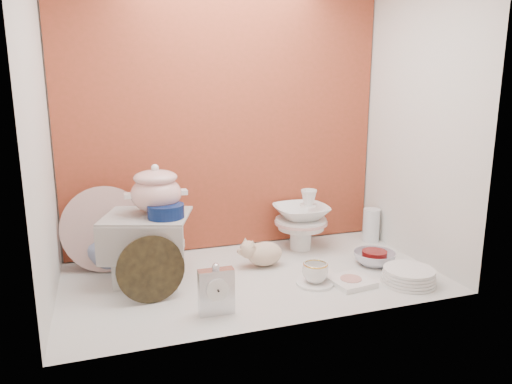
{
  "coord_description": "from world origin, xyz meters",
  "views": [
    {
      "loc": [
        -0.67,
        -2.05,
        0.91
      ],
      "look_at": [
        0.02,
        0.02,
        0.42
      ],
      "focal_mm": 33.01,
      "sensor_mm": 36.0,
      "label": 1
    }
  ],
  "objects_px": {
    "crystal_bowl": "(374,258)",
    "mantel_clock": "(216,289)",
    "step_stool": "(148,248)",
    "soup_tureen": "(156,189)",
    "gold_rim_teacup": "(315,272)",
    "dinner_plate_stack": "(409,276)",
    "plush_pig": "(265,253)",
    "blue_white_vase": "(111,242)",
    "porcelain_tower": "(301,220)",
    "floral_platter": "(105,229)"
  },
  "relations": [
    {
      "from": "dinner_plate_stack",
      "to": "step_stool",
      "type": "bearing_deg",
      "value": 159.68
    },
    {
      "from": "soup_tureen",
      "to": "dinner_plate_stack",
      "type": "height_order",
      "value": "soup_tureen"
    },
    {
      "from": "blue_white_vase",
      "to": "porcelain_tower",
      "type": "xyz_separation_m",
      "value": [
        1.03,
        -0.06,
        0.04
      ]
    },
    {
      "from": "blue_white_vase",
      "to": "crystal_bowl",
      "type": "xyz_separation_m",
      "value": [
        1.3,
        -0.41,
        -0.1
      ]
    },
    {
      "from": "blue_white_vase",
      "to": "mantel_clock",
      "type": "height_order",
      "value": "blue_white_vase"
    },
    {
      "from": "soup_tureen",
      "to": "gold_rim_teacup",
      "type": "bearing_deg",
      "value": -24.32
    },
    {
      "from": "floral_platter",
      "to": "crystal_bowl",
      "type": "bearing_deg",
      "value": -15.52
    },
    {
      "from": "step_stool",
      "to": "floral_platter",
      "type": "relative_size",
      "value": 0.89
    },
    {
      "from": "dinner_plate_stack",
      "to": "porcelain_tower",
      "type": "distance_m",
      "value": 0.69
    },
    {
      "from": "floral_platter",
      "to": "blue_white_vase",
      "type": "bearing_deg",
      "value": 58.82
    },
    {
      "from": "floral_platter",
      "to": "porcelain_tower",
      "type": "height_order",
      "value": "floral_platter"
    },
    {
      "from": "step_stool",
      "to": "dinner_plate_stack",
      "type": "relative_size",
      "value": 1.52
    },
    {
      "from": "step_stool",
      "to": "blue_white_vase",
      "type": "xyz_separation_m",
      "value": [
        -0.17,
        0.24,
        -0.03
      ]
    },
    {
      "from": "step_stool",
      "to": "plush_pig",
      "type": "xyz_separation_m",
      "value": [
        0.58,
        -0.01,
        -0.09
      ]
    },
    {
      "from": "gold_rim_teacup",
      "to": "blue_white_vase",
      "type": "bearing_deg",
      "value": 148.91
    },
    {
      "from": "soup_tureen",
      "to": "gold_rim_teacup",
      "type": "xyz_separation_m",
      "value": [
        0.68,
        -0.31,
        -0.38
      ]
    },
    {
      "from": "plush_pig",
      "to": "dinner_plate_stack",
      "type": "bearing_deg",
      "value": -12.27
    },
    {
      "from": "floral_platter",
      "to": "dinner_plate_stack",
      "type": "relative_size",
      "value": 1.71
    },
    {
      "from": "crystal_bowl",
      "to": "dinner_plate_stack",
      "type": "bearing_deg",
      "value": -85.83
    },
    {
      "from": "step_stool",
      "to": "plush_pig",
      "type": "height_order",
      "value": "step_stool"
    },
    {
      "from": "soup_tureen",
      "to": "blue_white_vase",
      "type": "xyz_separation_m",
      "value": [
        -0.22,
        0.23,
        -0.31
      ]
    },
    {
      "from": "floral_platter",
      "to": "plush_pig",
      "type": "distance_m",
      "value": 0.81
    },
    {
      "from": "gold_rim_teacup",
      "to": "dinner_plate_stack",
      "type": "distance_m",
      "value": 0.44
    },
    {
      "from": "step_stool",
      "to": "porcelain_tower",
      "type": "distance_m",
      "value": 0.89
    },
    {
      "from": "step_stool",
      "to": "crystal_bowl",
      "type": "height_order",
      "value": "step_stool"
    },
    {
      "from": "step_stool",
      "to": "soup_tureen",
      "type": "relative_size",
      "value": 1.39
    },
    {
      "from": "floral_platter",
      "to": "gold_rim_teacup",
      "type": "height_order",
      "value": "floral_platter"
    },
    {
      "from": "soup_tureen",
      "to": "dinner_plate_stack",
      "type": "bearing_deg",
      "value": -21.61
    },
    {
      "from": "step_stool",
      "to": "soup_tureen",
      "type": "distance_m",
      "value": 0.29
    },
    {
      "from": "floral_platter",
      "to": "blue_white_vase",
      "type": "relative_size",
      "value": 1.65
    },
    {
      "from": "porcelain_tower",
      "to": "plush_pig",
      "type": "bearing_deg",
      "value": -146.62
    },
    {
      "from": "floral_platter",
      "to": "gold_rim_teacup",
      "type": "distance_m",
      "value": 1.06
    },
    {
      "from": "step_stool",
      "to": "gold_rim_teacup",
      "type": "xyz_separation_m",
      "value": [
        0.73,
        -0.3,
        -0.1
      ]
    },
    {
      "from": "blue_white_vase",
      "to": "crystal_bowl",
      "type": "relative_size",
      "value": 1.22
    },
    {
      "from": "gold_rim_teacup",
      "to": "floral_platter",
      "type": "bearing_deg",
      "value": 151.39
    },
    {
      "from": "blue_white_vase",
      "to": "step_stool",
      "type": "bearing_deg",
      "value": -55.63
    },
    {
      "from": "step_stool",
      "to": "soup_tureen",
      "type": "xyz_separation_m",
      "value": [
        0.05,
        0.01,
        0.28
      ]
    },
    {
      "from": "soup_tureen",
      "to": "mantel_clock",
      "type": "xyz_separation_m",
      "value": [
        0.17,
        -0.45,
        -0.34
      ]
    },
    {
      "from": "soup_tureen",
      "to": "crystal_bowl",
      "type": "xyz_separation_m",
      "value": [
        1.09,
        -0.17,
        -0.41
      ]
    },
    {
      "from": "blue_white_vase",
      "to": "soup_tureen",
      "type": "bearing_deg",
      "value": -47.22
    },
    {
      "from": "soup_tureen",
      "to": "plush_pig",
      "type": "relative_size",
      "value": 1.17
    },
    {
      "from": "floral_platter",
      "to": "mantel_clock",
      "type": "xyz_separation_m",
      "value": [
        0.41,
        -0.64,
        -0.11
      ]
    },
    {
      "from": "plush_pig",
      "to": "crystal_bowl",
      "type": "distance_m",
      "value": 0.58
    },
    {
      "from": "blue_white_vase",
      "to": "dinner_plate_stack",
      "type": "relative_size",
      "value": 1.04
    },
    {
      "from": "gold_rim_teacup",
      "to": "dinner_plate_stack",
      "type": "relative_size",
      "value": 0.48
    },
    {
      "from": "crystal_bowl",
      "to": "mantel_clock",
      "type": "bearing_deg",
      "value": -163.45
    },
    {
      "from": "blue_white_vase",
      "to": "gold_rim_teacup",
      "type": "xyz_separation_m",
      "value": [
        0.9,
        -0.54,
        -0.07
      ]
    },
    {
      "from": "blue_white_vase",
      "to": "mantel_clock",
      "type": "distance_m",
      "value": 0.78
    },
    {
      "from": "floral_platter",
      "to": "plush_pig",
      "type": "bearing_deg",
      "value": -15.2
    },
    {
      "from": "soup_tureen",
      "to": "plush_pig",
      "type": "xyz_separation_m",
      "value": [
        0.53,
        -0.02,
        -0.37
      ]
    }
  ]
}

